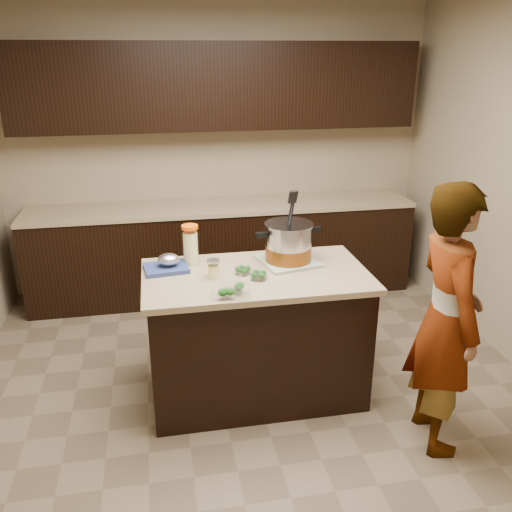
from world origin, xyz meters
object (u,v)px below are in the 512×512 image
(stock_pot, at_px, (288,245))
(lemonade_pitcher, at_px, (191,246))
(person, at_px, (446,320))
(island, at_px, (256,334))

(stock_pot, relative_size, lemonade_pitcher, 1.75)
(stock_pot, bearing_deg, lemonade_pitcher, 163.60)
(stock_pot, bearing_deg, person, -55.68)
(island, height_order, stock_pot, stock_pot)
(island, relative_size, stock_pot, 3.12)
(island, distance_m, lemonade_pitcher, 0.74)
(island, height_order, lemonade_pitcher, lemonade_pitcher)
(lemonade_pitcher, distance_m, person, 1.67)
(person, bearing_deg, island, 61.44)
(island, relative_size, person, 0.90)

